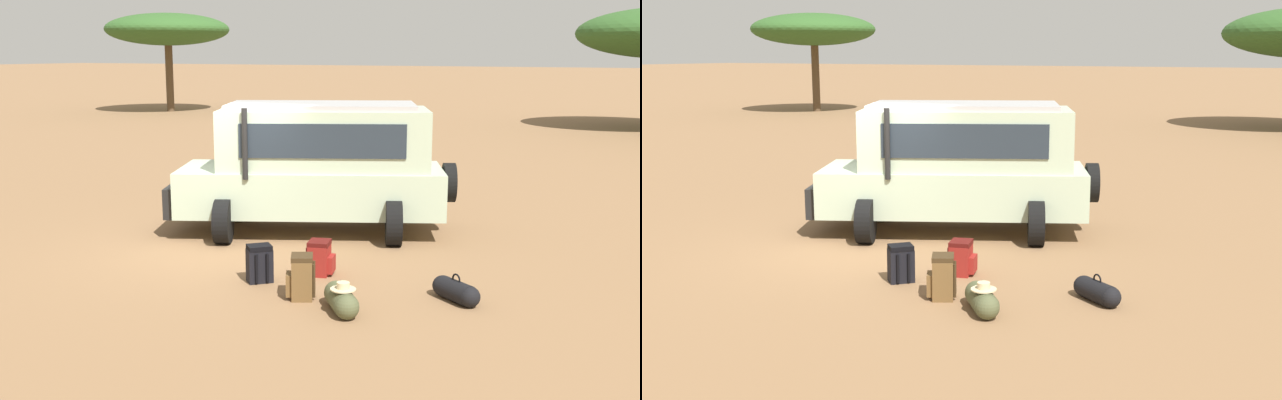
% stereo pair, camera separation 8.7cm
% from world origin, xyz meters
% --- Properties ---
extents(ground_plane, '(320.00, 320.00, 0.00)m').
position_xyz_m(ground_plane, '(0.00, 0.00, 0.00)').
color(ground_plane, olive).
extents(safari_vehicle, '(5.37, 3.86, 2.44)m').
position_xyz_m(safari_vehicle, '(1.03, 1.71, 1.29)').
color(safari_vehicle, '#B2C6A8').
rests_on(safari_vehicle, ground_plane).
extents(backpack_beside_front_wheel, '(0.48, 0.47, 0.62)m').
position_xyz_m(backpack_beside_front_wheel, '(2.64, -1.90, 0.30)').
color(backpack_beside_front_wheel, brown).
rests_on(backpack_beside_front_wheel, ground_plane).
extents(backpack_cluster_center, '(0.47, 0.47, 0.56)m').
position_xyz_m(backpack_cluster_center, '(1.72, -1.50, 0.27)').
color(backpack_cluster_center, black).
rests_on(backpack_cluster_center, ground_plane).
extents(backpack_near_rear_wheel, '(0.47, 0.46, 0.53)m').
position_xyz_m(backpack_near_rear_wheel, '(2.36, -0.76, 0.26)').
color(backpack_near_rear_wheel, maroon).
rests_on(backpack_near_rear_wheel, ground_plane).
extents(duffel_bag_low_black_case, '(0.71, 0.80, 0.43)m').
position_xyz_m(duffel_bag_low_black_case, '(3.37, -2.14, 0.17)').
color(duffel_bag_low_black_case, '#4C5133').
rests_on(duffel_bag_low_black_case, ground_plane).
extents(duffel_bag_soft_canvas, '(0.77, 0.60, 0.40)m').
position_xyz_m(duffel_bag_soft_canvas, '(4.60, -1.05, 0.15)').
color(duffel_bag_soft_canvas, black).
rests_on(duffel_bag_soft_canvas, ground_plane).
extents(acacia_tree_far_left, '(6.82, 7.13, 5.50)m').
position_xyz_m(acacia_tree_far_left, '(-19.85, 23.90, 4.58)').
color(acacia_tree_far_left, brown).
rests_on(acacia_tree_far_left, ground_plane).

